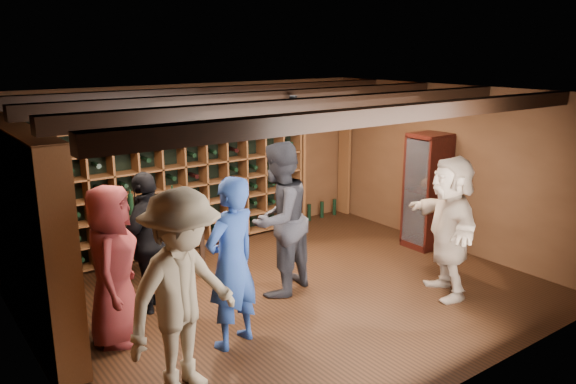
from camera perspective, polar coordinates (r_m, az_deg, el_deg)
ground at (r=7.23m, az=0.50°, el=-10.26°), size 6.00×6.00×0.00m
room_shell at (r=6.64m, az=0.28°, el=9.24°), size 6.00×6.00×6.00m
wine_rack_back at (r=8.53m, az=-11.78°, el=1.46°), size 4.65×0.30×2.20m
wine_rack_left at (r=6.46m, az=-24.84°, el=-3.78°), size 0.30×2.65×2.20m
crate_shelf at (r=9.99m, az=3.64°, el=6.05°), size 1.20×0.32×2.07m
display_cabinet at (r=8.87m, az=13.90°, el=-0.12°), size 0.55×0.50×1.75m
man_blue_shirt at (r=5.76m, az=-5.77°, el=-7.20°), size 0.75×0.59×1.81m
man_grey_suit at (r=6.94m, az=-0.96°, el=-2.78°), size 1.14×1.02×1.93m
guest_red_floral at (r=6.09m, az=-17.43°, el=-7.12°), size 0.89×0.99×1.71m
guest_woman_black at (r=6.74m, az=-13.93°, el=-4.92°), size 1.04×0.89×1.67m
guest_khaki at (r=5.05m, az=-10.66°, el=-10.11°), size 1.38×1.06×1.89m
guest_beige at (r=7.20m, az=16.06°, el=-3.38°), size 1.26×1.69×1.77m
tasting_table at (r=7.66m, az=-13.31°, el=-2.87°), size 1.29×0.84×1.18m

